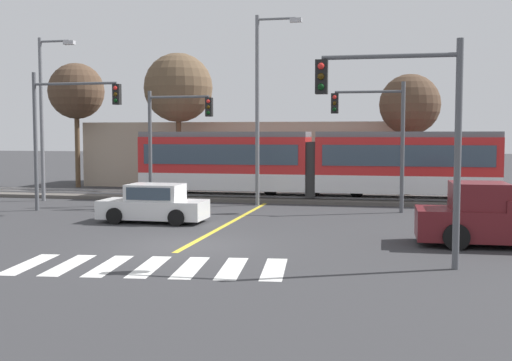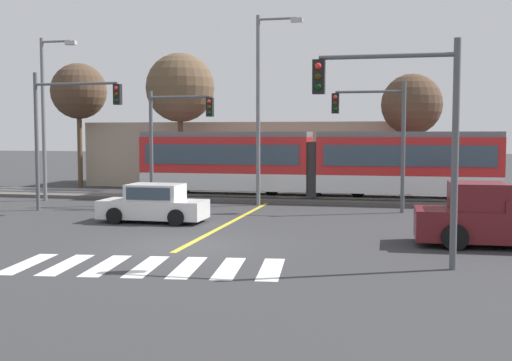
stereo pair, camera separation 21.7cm
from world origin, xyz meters
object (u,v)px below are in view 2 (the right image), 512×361
Objects in this scene: traffic_light_far_right at (378,127)px; pickup_truck at (500,220)px; traffic_light_mid_left at (64,120)px; bare_tree_far_west at (79,92)px; traffic_light_far_left at (173,129)px; bare_tree_east at (412,105)px; street_lamp_centre at (262,99)px; bare_tree_west at (180,88)px; light_rail_tram at (314,162)px; traffic_light_near_right at (405,117)px; street_lamp_west at (46,109)px; sedan_crossing at (154,205)px.

pickup_truck is at bearing -63.58° from traffic_light_far_right.
bare_tree_far_west is (-5.73, 12.18, 2.11)m from traffic_light_mid_left.
traffic_light_far_right reaches higher than traffic_light_far_left.
pickup_truck is 17.39m from bare_tree_east.
street_lamp_centre is (-9.61, 9.64, 4.35)m from pickup_truck.
traffic_light_mid_left is 0.91× the size of bare_tree_east.
bare_tree_west is (-12.18, 8.42, 2.47)m from traffic_light_far_right.
light_rail_tram is 2.01× the size of street_lamp_centre.
traffic_light_near_right is at bearing -32.07° from traffic_light_mid_left.
light_rail_tram is at bearing -139.66° from bare_tree_east.
traffic_light_far_left is 0.89× the size of traffic_light_mid_left.
traffic_light_near_right is at bearing -36.24° from street_lamp_west.
street_lamp_centre is at bearing 1.55° from street_lamp_west.
bare_tree_west is at bearing 81.77° from traffic_light_mid_left.
traffic_light_near_right reaches higher than sedan_crossing.
bare_tree_far_west is at bearing 162.32° from light_rail_tram.
street_lamp_centre is (2.96, 6.78, 4.49)m from sedan_crossing.
bare_tree_far_west is 21.14m from bare_tree_east.
light_rail_tram is 7.68m from traffic_light_far_left.
traffic_light_far_left is at bearing -73.32° from bare_tree_west.
bare_tree_far_west reaches higher than sedan_crossing.
traffic_light_near_right is at bearing -46.25° from bare_tree_far_west.
street_lamp_centre is (-6.64, 13.52, 1.27)m from traffic_light_near_right.
light_rail_tram is 2.19× the size of street_lamp_west.
bare_tree_far_west is (-2.52, 8.25, 1.46)m from street_lamp_west.
traffic_light_far_right is at bearing 10.97° from traffic_light_mid_left.
bare_tree_far_west is at bearing 154.03° from traffic_light_far_right.
sedan_crossing is at bearing -75.14° from bare_tree_west.
street_lamp_west is 8.76m from bare_tree_west.
traffic_light_far_right is (3.40, -4.37, 1.76)m from light_rail_tram.
traffic_light_near_right is (14.82, -9.29, -0.20)m from traffic_light_mid_left.
pickup_truck reaches higher than sedan_crossing.
bare_tree_west is (4.81, 7.16, 1.51)m from street_lamp_west.
bare_tree_far_west is at bearing 126.64° from sedan_crossing.
traffic_light_far_left is 0.94× the size of traffic_light_near_right.
pickup_truck is 0.87× the size of traffic_light_mid_left.
traffic_light_far_right is (8.56, 5.22, 3.11)m from sedan_crossing.
sedan_crossing is 12.17m from traffic_light_near_right.
traffic_light_mid_left is 0.68× the size of street_lamp_centre.
traffic_light_far_right is 14.05m from traffic_light_mid_left.
street_lamp_west reaches higher than bare_tree_west.
traffic_light_near_right is 0.86× the size of bare_tree_east.
traffic_light_far_right is (-4.01, 8.07, 2.96)m from pickup_truck.
pickup_truck is 23.32m from street_lamp_west.
bare_tree_west is (-2.38, 7.96, 2.56)m from traffic_light_far_left.
traffic_light_far_left is 14.06m from bare_tree_east.
traffic_light_mid_left is 13.62m from bare_tree_far_west.
street_lamp_centre is (-5.60, 1.56, 1.38)m from traffic_light_far_right.
bare_tree_far_west is at bearing 106.99° from street_lamp_west.
traffic_light_mid_left is 0.75× the size of bare_tree_west.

